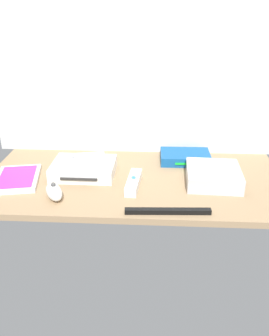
{
  "coord_description": "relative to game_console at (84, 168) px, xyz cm",
  "views": [
    {
      "loc": [
        5.8,
        -103.85,
        52.47
      ],
      "look_at": [
        0.0,
        0.0,
        4.0
      ],
      "focal_mm": 37.32,
      "sensor_mm": 36.0,
      "label": 1
    }
  ],
  "objects": [
    {
      "name": "game_console",
      "position": [
        0.0,
        0.0,
        0.0
      ],
      "size": [
        21.2,
        16.71,
        4.4
      ],
      "rotation": [
        0.0,
        0.0,
        -0.01
      ],
      "color": "white",
      "rests_on": "ground_plane"
    },
    {
      "name": "remote_wand",
      "position": [
        17.03,
        -8.01,
        -0.69
      ],
      "size": [
        4.83,
        15.05,
        3.4
      ],
      "rotation": [
        0.0,
        0.0,
        -0.08
      ],
      "color": "white",
      "rests_on": "ground_plane"
    },
    {
      "name": "sensor_bar",
      "position": [
        27.88,
        -23.39,
        -1.5
      ],
      "size": [
        24.06,
        2.95,
        1.4
      ],
      "primitive_type": "cube",
      "rotation": [
        0.0,
        0.0,
        0.05
      ],
      "color": "black",
      "rests_on": "ground_plane"
    },
    {
      "name": "mini_computer",
      "position": [
        43.07,
        -4.0,
        0.44
      ],
      "size": [
        17.76,
        17.76,
        5.3
      ],
      "rotation": [
        0.0,
        0.0,
        -0.05
      ],
      "color": "silver",
      "rests_on": "ground_plane"
    },
    {
      "name": "remote_classic_pad",
      "position": [
        0.15,
        -0.02,
        3.21
      ],
      "size": [
        15.81,
        10.97,
        2.4
      ],
      "rotation": [
        0.0,
        0.0,
        0.22
      ],
      "color": "white",
      "rests_on": "game_console"
    },
    {
      "name": "back_wall",
      "position": [
        17.45,
        22.0,
        29.8
      ],
      "size": [
        110.0,
        1.2,
        64.0
      ],
      "primitive_type": "cube",
      "color": "silver",
      "rests_on": "ground"
    },
    {
      "name": "ground_plane",
      "position": [
        17.45,
        -2.6,
        -3.2
      ],
      "size": [
        100.0,
        48.0,
        2.0
      ],
      "primitive_type": "cube",
      "color": "#9E7F5B",
      "rests_on": "ground"
    },
    {
      "name": "game_case",
      "position": [
        -21.09,
        -6.09,
        -1.44
      ],
      "size": [
        17.01,
        21.26,
        1.56
      ],
      "rotation": [
        0.0,
        0.0,
        0.19
      ],
      "color": "white",
      "rests_on": "ground_plane"
    },
    {
      "name": "network_router",
      "position": [
        35.32,
        12.89,
        -0.5
      ],
      "size": [
        18.11,
        12.52,
        3.4
      ],
      "rotation": [
        0.0,
        0.0,
        0.01
      ],
      "color": "#145193",
      "rests_on": "ground_plane"
    },
    {
      "name": "remote_nunchuk",
      "position": [
        -5.89,
        -16.44,
        -0.16
      ],
      "size": [
        8.52,
        10.9,
        5.1
      ],
      "rotation": [
        0.0,
        0.0,
        0.48
      ],
      "color": "white",
      "rests_on": "ground_plane"
    }
  ]
}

